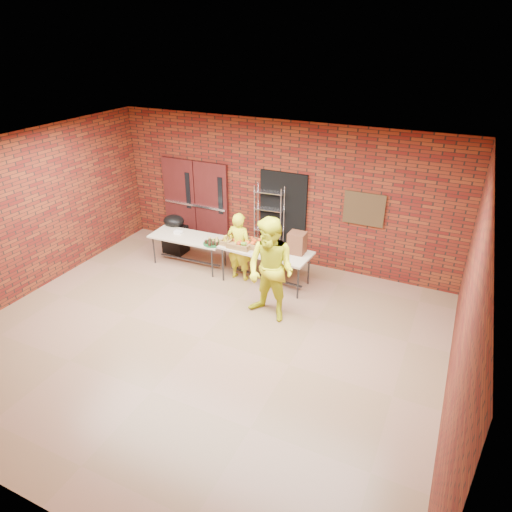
{
  "coord_description": "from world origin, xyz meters",
  "views": [
    {
      "loc": [
        3.64,
        -5.49,
        4.93
      ],
      "look_at": [
        0.4,
        1.4,
        1.08
      ],
      "focal_mm": 32.0,
      "sensor_mm": 36.0,
      "label": 1
    }
  ],
  "objects_px": {
    "coffee_dispenser": "(297,243)",
    "volunteer_woman": "(239,247)",
    "table_right": "(266,252)",
    "volunteer_man": "(271,270)",
    "covered_grill": "(175,234)",
    "table_left": "(188,239)",
    "wire_rack": "(269,224)"
  },
  "relations": [
    {
      "from": "coffee_dispenser",
      "to": "volunteer_woman",
      "type": "height_order",
      "value": "volunteer_woman"
    },
    {
      "from": "coffee_dispenser",
      "to": "volunteer_man",
      "type": "xyz_separation_m",
      "value": [
        -0.03,
        -1.26,
        -0.02
      ]
    },
    {
      "from": "table_left",
      "to": "volunteer_woman",
      "type": "bearing_deg",
      "value": -5.71
    },
    {
      "from": "wire_rack",
      "to": "table_right",
      "type": "bearing_deg",
      "value": -74.89
    },
    {
      "from": "coffee_dispenser",
      "to": "covered_grill",
      "type": "relative_size",
      "value": 0.47
    },
    {
      "from": "table_right",
      "to": "coffee_dispenser",
      "type": "distance_m",
      "value": 0.71
    },
    {
      "from": "covered_grill",
      "to": "volunteer_man",
      "type": "xyz_separation_m",
      "value": [
        3.19,
        -1.57,
        0.52
      ]
    },
    {
      "from": "wire_rack",
      "to": "table_left",
      "type": "distance_m",
      "value": 1.86
    },
    {
      "from": "table_left",
      "to": "volunteer_man",
      "type": "height_order",
      "value": "volunteer_man"
    },
    {
      "from": "covered_grill",
      "to": "coffee_dispenser",
      "type": "bearing_deg",
      "value": -5.02
    },
    {
      "from": "volunteer_woman",
      "to": "volunteer_man",
      "type": "height_order",
      "value": "volunteer_man"
    },
    {
      "from": "volunteer_man",
      "to": "covered_grill",
      "type": "bearing_deg",
      "value": 166.93
    },
    {
      "from": "table_left",
      "to": "volunteer_man",
      "type": "xyz_separation_m",
      "value": [
        2.52,
        -1.15,
        0.34
      ]
    },
    {
      "from": "covered_grill",
      "to": "table_left",
      "type": "bearing_deg",
      "value": -32.1
    },
    {
      "from": "covered_grill",
      "to": "volunteer_man",
      "type": "relative_size",
      "value": 0.48
    },
    {
      "from": "volunteer_woman",
      "to": "wire_rack",
      "type": "bearing_deg",
      "value": -99.66
    },
    {
      "from": "wire_rack",
      "to": "volunteer_man",
      "type": "height_order",
      "value": "volunteer_man"
    },
    {
      "from": "table_right",
      "to": "volunteer_man",
      "type": "bearing_deg",
      "value": -57.79
    },
    {
      "from": "table_right",
      "to": "coffee_dispenser",
      "type": "xyz_separation_m",
      "value": [
        0.64,
        0.12,
        0.29
      ]
    },
    {
      "from": "wire_rack",
      "to": "volunteer_woman",
      "type": "xyz_separation_m",
      "value": [
        -0.2,
        -1.1,
        -0.14
      ]
    },
    {
      "from": "table_right",
      "to": "covered_grill",
      "type": "bearing_deg",
      "value": 174.59
    },
    {
      "from": "volunteer_woman",
      "to": "table_left",
      "type": "bearing_deg",
      "value": -2.61
    },
    {
      "from": "table_right",
      "to": "coffee_dispenser",
      "type": "relative_size",
      "value": 4.45
    },
    {
      "from": "wire_rack",
      "to": "covered_grill",
      "type": "bearing_deg",
      "value": -169.95
    },
    {
      "from": "table_left",
      "to": "coffee_dispenser",
      "type": "distance_m",
      "value": 2.58
    },
    {
      "from": "volunteer_woman",
      "to": "covered_grill",
      "type": "bearing_deg",
      "value": -13.54
    },
    {
      "from": "volunteer_woman",
      "to": "coffee_dispenser",
      "type": "bearing_deg",
      "value": -170.47
    },
    {
      "from": "coffee_dispenser",
      "to": "volunteer_woman",
      "type": "relative_size",
      "value": 0.29
    },
    {
      "from": "coffee_dispenser",
      "to": "volunteer_man",
      "type": "distance_m",
      "value": 1.26
    },
    {
      "from": "wire_rack",
      "to": "volunteer_woman",
      "type": "distance_m",
      "value": 1.13
    },
    {
      "from": "wire_rack",
      "to": "covered_grill",
      "type": "xyz_separation_m",
      "value": [
        -2.2,
        -0.6,
        -0.43
      ]
    },
    {
      "from": "wire_rack",
      "to": "table_left",
      "type": "height_order",
      "value": "wire_rack"
    }
  ]
}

